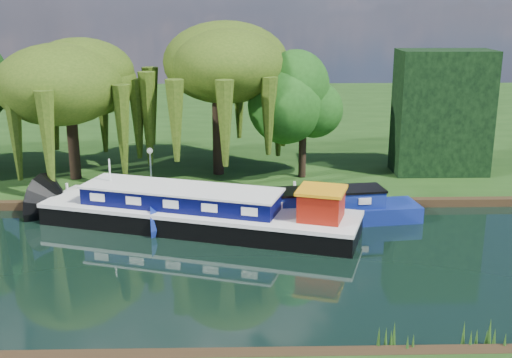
{
  "coord_description": "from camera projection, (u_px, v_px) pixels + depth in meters",
  "views": [
    {
      "loc": [
        5.92,
        -26.83,
        11.62
      ],
      "look_at": [
        6.68,
        4.27,
        2.8
      ],
      "focal_mm": 45.0,
      "sensor_mm": 36.0,
      "label": 1
    }
  ],
  "objects": [
    {
      "name": "dutch_barge",
      "position": [
        201.0,
        213.0,
        33.24
      ],
      "size": [
        17.05,
        8.65,
        3.52
      ],
      "rotation": [
        0.0,
        0.0,
        -0.31
      ],
      "color": "black",
      "rests_on": "ground"
    },
    {
      "name": "narrowboat",
      "position": [
        295.0,
        211.0,
        34.0
      ],
      "size": [
        13.72,
        4.04,
        1.97
      ],
      "rotation": [
        0.0,
        0.0,
        0.13
      ],
      "color": "navy",
      "rests_on": "ground"
    },
    {
      "name": "conifer_hedge",
      "position": [
        442.0,
        112.0,
        41.54
      ],
      "size": [
        6.0,
        3.0,
        8.0
      ],
      "primitive_type": "cube",
      "color": "black",
      "rests_on": "far_bank"
    },
    {
      "name": "tree_far_right",
      "position": [
        303.0,
        103.0,
        40.23
      ],
      "size": [
        4.24,
        4.24,
        6.95
      ],
      "color": "black",
      "rests_on": "far_bank"
    },
    {
      "name": "willow_left",
      "position": [
        69.0,
        84.0,
        39.52
      ],
      "size": [
        6.92,
        6.92,
        8.29
      ],
      "color": "black",
      "rests_on": "far_bank"
    },
    {
      "name": "willow_right",
      "position": [
        217.0,
        75.0,
        40.46
      ],
      "size": [
        7.29,
        7.29,
        8.88
      ],
      "color": "black",
      "rests_on": "far_bank"
    },
    {
      "name": "far_bank",
      "position": [
        179.0,
        121.0,
        61.48
      ],
      "size": [
        120.0,
        52.0,
        0.45
      ],
      "primitive_type": "cube",
      "color": "#16330E",
      "rests_on": "ground"
    },
    {
      "name": "reeds_near",
      "position": [
        270.0,
        339.0,
        21.56
      ],
      "size": [
        33.7,
        1.5,
        1.1
      ],
      "color": "#214612",
      "rests_on": "ground"
    },
    {
      "name": "ground",
      "position": [
        110.0,
        266.0,
        28.84
      ],
      "size": [
        120.0,
        120.0,
        0.0
      ],
      "primitive_type": "plane",
      "color": "black"
    },
    {
      "name": "mooring_posts",
      "position": [
        129.0,
        191.0,
        36.64
      ],
      "size": [
        19.16,
        0.16,
        1.0
      ],
      "color": "silver",
      "rests_on": "far_bank"
    },
    {
      "name": "lamppost",
      "position": [
        150.0,
        157.0,
        38.29
      ],
      "size": [
        0.36,
        0.36,
        2.56
      ],
      "color": "silver",
      "rests_on": "far_bank"
    }
  ]
}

